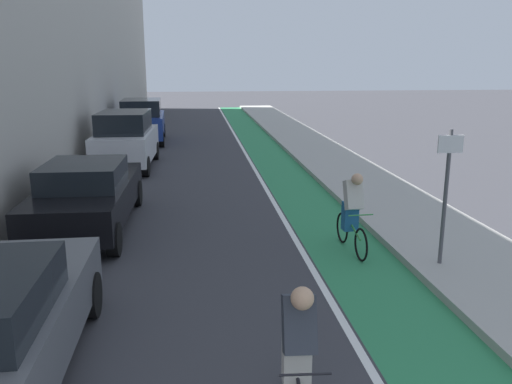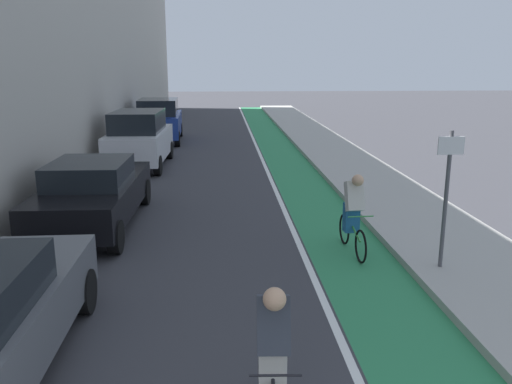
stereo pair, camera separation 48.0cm
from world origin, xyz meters
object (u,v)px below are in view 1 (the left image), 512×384
(cyclist_lead, at_px, (298,349))
(parked_suv_blue, at_px, (142,120))
(parked_sedan_black, at_px, (87,194))
(cyclist_mid, at_px, (352,209))
(street_sign_post, at_px, (447,185))
(parked_suv_white, at_px, (126,139))

(cyclist_lead, bearing_deg, parked_suv_blue, 99.47)
(parked_sedan_black, bearing_deg, cyclist_mid, -20.79)
(street_sign_post, bearing_deg, parked_sedan_black, 154.27)
(parked_suv_blue, distance_m, street_sign_post, 17.58)
(parked_sedan_black, height_order, parked_suv_white, parked_suv_white)
(cyclist_mid, relative_size, street_sign_post, 0.70)
(cyclist_mid, xyz_separation_m, street_sign_post, (1.28, -1.17, 0.72))
(parked_suv_blue, bearing_deg, cyclist_mid, -70.49)
(parked_suv_white, relative_size, parked_suv_blue, 0.98)
(street_sign_post, bearing_deg, cyclist_lead, -131.63)
(cyclist_lead, bearing_deg, parked_suv_white, 103.51)
(parked_sedan_black, xyz_separation_m, cyclist_lead, (3.34, -6.91, 0.06))
(parked_suv_blue, relative_size, cyclist_mid, 2.60)
(cyclist_mid, distance_m, street_sign_post, 1.88)
(parked_suv_white, distance_m, street_sign_post, 12.16)
(parked_suv_white, xyz_separation_m, street_sign_post, (6.64, -10.17, 0.55))
(parked_sedan_black, relative_size, parked_suv_white, 1.12)
(parked_sedan_black, distance_m, cyclist_mid, 5.73)
(parked_suv_white, bearing_deg, cyclist_mid, -59.27)
(parked_suv_white, height_order, cyclist_lead, parked_suv_white)
(parked_suv_blue, height_order, cyclist_lead, parked_suv_blue)
(parked_suv_white, height_order, cyclist_mid, parked_suv_white)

